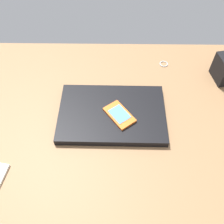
% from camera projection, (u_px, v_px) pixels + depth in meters
% --- Properties ---
extents(desk_surface, '(1.20, 0.80, 0.03)m').
position_uv_depth(desk_surface, '(142.00, 131.00, 0.78)').
color(desk_surface, olive).
rests_on(desk_surface, ground).
extents(laptop_closed, '(0.33, 0.22, 0.02)m').
position_uv_depth(laptop_closed, '(112.00, 114.00, 0.79)').
color(laptop_closed, black).
rests_on(laptop_closed, desk_surface).
extents(cell_phone_on_laptop, '(0.10, 0.11, 0.01)m').
position_uv_depth(cell_phone_on_laptop, '(119.00, 115.00, 0.76)').
color(cell_phone_on_laptop, orange).
rests_on(cell_phone_on_laptop, laptop_closed).
extents(key_ring, '(0.03, 0.03, 0.00)m').
position_uv_depth(key_ring, '(164.00, 64.00, 0.94)').
color(key_ring, silver).
rests_on(key_ring, desk_surface).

